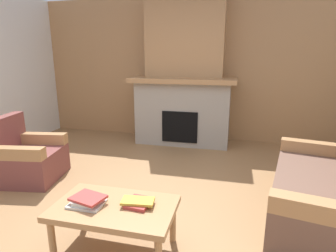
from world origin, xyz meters
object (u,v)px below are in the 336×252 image
armchair (26,158)px  coffee_table (115,211)px  fireplace (184,81)px  couch (324,190)px

armchair → coffee_table: 2.04m
fireplace → couch: size_ratio=1.40×
fireplace → coffee_table: size_ratio=2.70×
armchair → coffee_table: size_ratio=0.87×
fireplace → coffee_table: (0.01, -3.20, -0.79)m
armchair → coffee_table: bearing=-30.9°
couch → armchair: (-3.61, 0.03, 0.01)m
couch → fireplace: bearing=130.6°
couch → armchair: same height
couch → coffee_table: couch is taller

